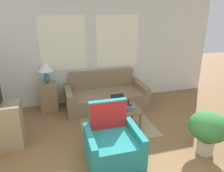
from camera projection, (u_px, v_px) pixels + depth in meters
The scene contains 14 objects.
wall_back at pixel (94, 52), 5.54m from camera, with size 6.50×0.06×2.60m.
rug at pixel (112, 116), 5.03m from camera, with size 1.50×2.09×0.01m.
couch at pixel (105, 97), 5.50m from camera, with size 1.96×0.95×0.84m.
armchair at pixel (113, 144), 3.57m from camera, with size 0.85×0.80×0.93m.
side_table at pixel (49, 96), 5.28m from camera, with size 0.40×0.40×0.68m.
table_lamp at pixel (46, 68), 5.04m from camera, with size 0.35×0.35×0.53m.
coffee_table at pixel (119, 112), 4.41m from camera, with size 0.83×0.55×0.43m.
laptop at pixel (119, 105), 4.44m from camera, with size 0.28×0.32×0.26m.
cup_navy at pixel (127, 102), 4.61m from camera, with size 0.08×0.08×0.11m.
cup_yellow at pixel (117, 112), 4.18m from camera, with size 0.10×0.10×0.10m.
cup_white at pixel (132, 109), 4.30m from camera, with size 0.09×0.09×0.10m.
snack_bowl at pixel (106, 110), 4.33m from camera, with size 0.20×0.20×0.06m.
tv_remote at pixel (132, 106), 4.52m from camera, with size 0.05×0.15×0.02m.
potted_plant at pixel (208, 128), 3.63m from camera, with size 0.66×0.66×0.76m.
Camera 1 is at (-1.08, -1.91, 2.38)m, focal length 35.00 mm.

